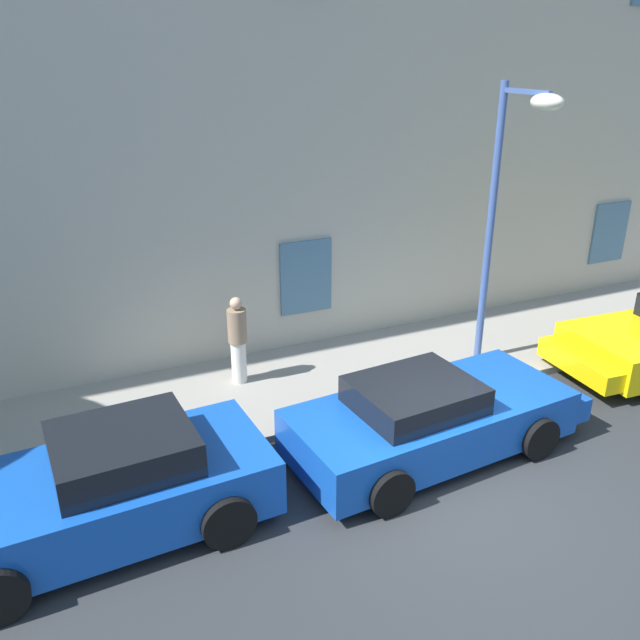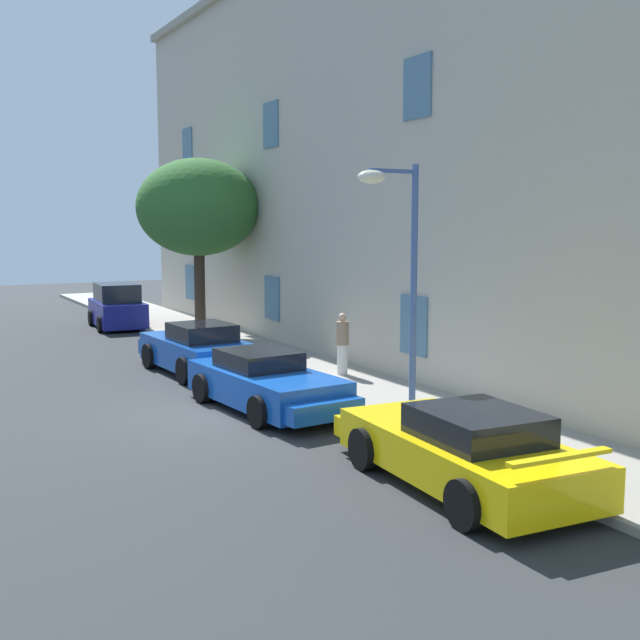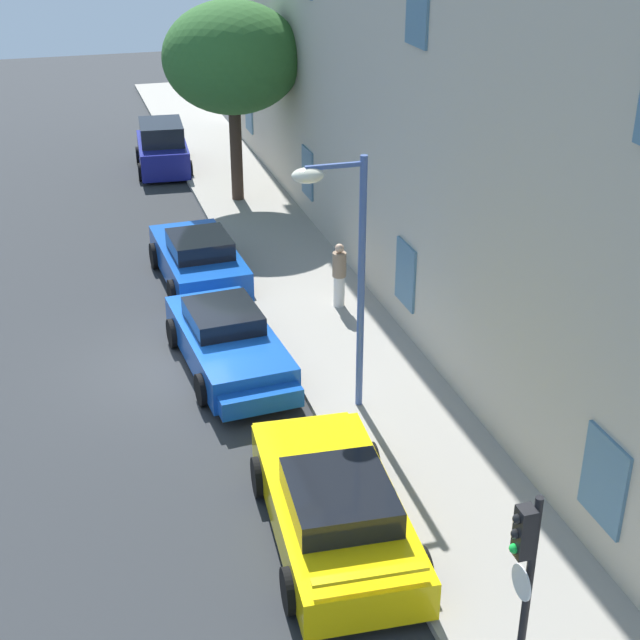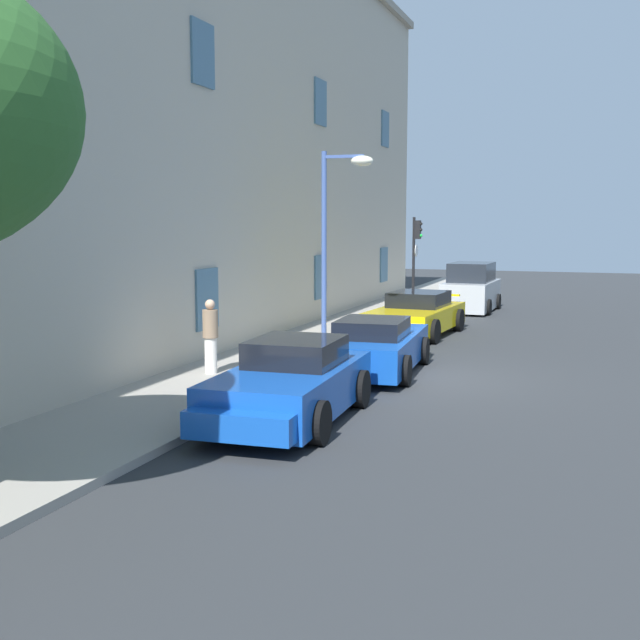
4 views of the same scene
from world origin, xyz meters
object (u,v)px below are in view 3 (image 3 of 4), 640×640
Objects in this scene: tree_near_kerb at (232,58)px; traffic_light at (524,576)px; street_lamp at (340,240)px; sportscar_white_middle at (332,502)px; pedestrian_admiring at (339,275)px; sportscar_red_lead at (197,258)px; hatchback_parked at (162,149)px; sportscar_yellow_flank at (230,346)px.

tree_near_kerb is 21.51m from traffic_light.
street_lamp is (-7.89, 0.25, 1.24)m from traffic_light.
sportscar_white_middle is 8.57m from pedestrian_admiring.
sportscar_red_lead is 1.24× the size of hatchback_parked.
sportscar_white_middle is 17.62m from tree_near_kerb.
pedestrian_admiring is at bearing 161.59° from sportscar_white_middle.
pedestrian_admiring is at bearing 172.09° from traffic_light.
sportscar_yellow_flank is 0.78× the size of tree_near_kerb.
pedestrian_admiring reaches higher than hatchback_parked.
hatchback_parked is 2.32× the size of pedestrian_admiring.
traffic_light is at bearing 1.81° from hatchback_parked.
street_lamp is 5.57m from pedestrian_admiring.
sportscar_red_lead is 0.97× the size of sportscar_yellow_flank.
sportscar_yellow_flank is at bearing -171.90° from traffic_light.
sportscar_red_lead is 5.15m from sportscar_yellow_flank.
tree_near_kerb is at bearing 167.24° from sportscar_yellow_flank.
hatchback_parked is at bearing -169.14° from pedestrian_admiring.
street_lamp is 3.15× the size of pedestrian_admiring.
sportscar_white_middle is 3.16× the size of pedestrian_admiring.
tree_near_kerb is (-11.09, 2.51, 4.12)m from sportscar_yellow_flank.
street_lamp is (2.40, 1.71, 3.18)m from sportscar_yellow_flank.
street_lamp is (-3.53, 1.22, 3.16)m from sportscar_white_middle.
sportscar_red_lead is at bearing -175.16° from traffic_light.
street_lamp is at bearing -3.37° from tree_near_kerb.
street_lamp reaches higher than sportscar_yellow_flank.
tree_near_kerb is (4.39, 1.86, 3.89)m from hatchback_parked.
sportscar_yellow_flank is 1.40× the size of traffic_light.
tree_near_kerb is at bearing 22.97° from hatchback_parked.
hatchback_parked is 0.74× the size of street_lamp.
sportscar_red_lead reaches higher than sportscar_yellow_flank.
tree_near_kerb is 3.82× the size of pedestrian_admiring.
hatchback_parked is (-15.48, 0.65, 0.23)m from sportscar_yellow_flank.
sportscar_yellow_flank is 3.90m from pedestrian_admiring.
sportscar_white_middle reaches higher than sportscar_yellow_flank.
traffic_light is 7.99m from street_lamp.
sportscar_white_middle is at bearing -19.08° from street_lamp.
street_lamp is at bearing -17.90° from pedestrian_admiring.
tree_near_kerb is 1.80× the size of traffic_light.
pedestrian_admiring is at bearing 45.79° from sportscar_red_lead.
sportscar_red_lead is at bearing -168.33° from street_lamp.
sportscar_red_lead is 7.57m from tree_near_kerb.
traffic_light reaches higher than sportscar_white_middle.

